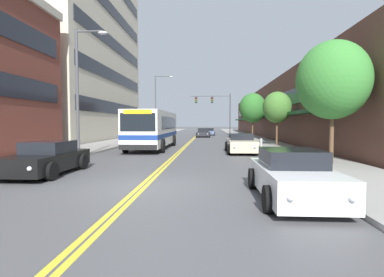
% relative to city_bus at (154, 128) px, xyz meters
% --- Properties ---
extents(ground_plane, '(240.00, 240.00, 0.00)m').
position_rel_city_bus_xyz_m(ground_plane, '(2.42, 22.20, -1.69)').
color(ground_plane, '#4C4C4F').
extents(sidewalk_left, '(4.00, 106.00, 0.14)m').
position_rel_city_bus_xyz_m(sidewalk_left, '(-5.08, 22.20, -1.62)').
color(sidewalk_left, gray).
rests_on(sidewalk_left, ground_plane).
extents(sidewalk_right, '(4.00, 106.00, 0.14)m').
position_rel_city_bus_xyz_m(sidewalk_right, '(9.92, 22.20, -1.62)').
color(sidewalk_right, gray).
rests_on(sidewalk_right, ground_plane).
extents(centre_line, '(0.34, 106.00, 0.01)m').
position_rel_city_bus_xyz_m(centre_line, '(2.42, 22.20, -1.69)').
color(centre_line, yellow).
rests_on(centre_line, ground_plane).
extents(office_tower_left, '(12.08, 24.82, 23.66)m').
position_rel_city_bus_xyz_m(office_tower_left, '(-13.31, 12.96, 10.14)').
color(office_tower_left, beige).
rests_on(office_tower_left, ground_plane).
extents(storefront_row_right, '(9.10, 68.00, 7.24)m').
position_rel_city_bus_xyz_m(storefront_row_right, '(16.14, 22.20, 1.92)').
color(storefront_row_right, brown).
rests_on(storefront_row_right, ground_plane).
extents(city_bus, '(2.90, 10.85, 2.99)m').
position_rel_city_bus_xyz_m(city_bus, '(0.00, 0.00, 0.00)').
color(city_bus, silver).
rests_on(city_bus, ground_plane).
extents(car_navy_parked_left_near, '(2.07, 4.37, 1.20)m').
position_rel_city_bus_xyz_m(car_navy_parked_left_near, '(-1.96, 18.90, -1.13)').
color(car_navy_parked_left_near, '#19234C').
rests_on(car_navy_parked_left_near, ground_plane).
extents(car_silver_parked_left_mid, '(2.11, 4.40, 1.28)m').
position_rel_city_bus_xyz_m(car_silver_parked_left_mid, '(-1.96, 11.60, -1.09)').
color(car_silver_parked_left_mid, '#B7B7BC').
rests_on(car_silver_parked_left_mid, ground_plane).
extents(car_black_parked_left_far, '(2.03, 4.48, 1.34)m').
position_rel_city_bus_xyz_m(car_black_parked_left_far, '(-1.98, -12.66, -1.07)').
color(car_black_parked_left_far, black).
rests_on(car_black_parked_left_far, ground_plane).
extents(car_white_parked_right_foreground, '(2.01, 4.32, 1.36)m').
position_rel_city_bus_xyz_m(car_white_parked_right_foreground, '(6.87, -16.17, -1.06)').
color(car_white_parked_right_foreground, white).
rests_on(car_white_parked_right_foreground, ground_plane).
extents(car_champagne_parked_right_mid, '(2.07, 4.84, 1.37)m').
position_rel_city_bus_xyz_m(car_champagne_parked_right_mid, '(6.79, -3.28, -1.04)').
color(car_champagne_parked_right_mid, beige).
rests_on(car_champagne_parked_right_mid, ground_plane).
extents(car_charcoal_moving_lead, '(2.11, 4.16, 1.35)m').
position_rel_city_bus_xyz_m(car_charcoal_moving_lead, '(3.63, 20.33, -1.07)').
color(car_charcoal_moving_lead, '#232328').
rests_on(car_charcoal_moving_lead, ground_plane).
extents(car_slate_blue_moving_second, '(2.06, 4.89, 1.20)m').
position_rel_city_bus_xyz_m(car_slate_blue_moving_second, '(4.48, 27.93, -1.13)').
color(car_slate_blue_moving_second, '#475675').
rests_on(car_slate_blue_moving_second, ground_plane).
extents(traffic_signal_mast, '(6.08, 0.38, 6.49)m').
position_rel_city_bus_xyz_m(traffic_signal_mast, '(5.57, 20.65, 2.93)').
color(traffic_signal_mast, '#47474C').
rests_on(traffic_signal_mast, ground_plane).
extents(street_lamp_left_near, '(1.87, 0.28, 7.35)m').
position_rel_city_bus_xyz_m(street_lamp_left_near, '(-2.63, -7.80, 2.67)').
color(street_lamp_left_near, '#47474C').
rests_on(street_lamp_left_near, ground_plane).
extents(street_lamp_left_far, '(2.56, 0.28, 8.62)m').
position_rel_city_bus_xyz_m(street_lamp_left_far, '(-2.54, 16.60, 3.41)').
color(street_lamp_left_far, '#47474C').
rests_on(street_lamp_left_far, ground_plane).
extents(street_tree_right_near, '(3.32, 3.32, 5.77)m').
position_rel_city_bus_xyz_m(street_tree_right_near, '(10.34, -9.98, 2.38)').
color(street_tree_right_near, brown).
rests_on(street_tree_right_near, sidewalk_right).
extents(street_tree_right_mid, '(2.45, 2.45, 4.65)m').
position_rel_city_bus_xyz_m(street_tree_right_mid, '(10.41, 1.92, 1.74)').
color(street_tree_right_mid, brown).
rests_on(street_tree_right_mid, sidewalk_right).
extents(street_tree_right_far, '(3.24, 3.24, 5.57)m').
position_rel_city_bus_xyz_m(street_tree_right_far, '(9.79, 12.37, 2.23)').
color(street_tree_right_far, brown).
rests_on(street_tree_right_far, sidewalk_right).
extents(fire_hydrant, '(0.28, 0.20, 0.83)m').
position_rel_city_bus_xyz_m(fire_hydrant, '(8.37, -2.25, -1.14)').
color(fire_hydrant, '#B7B7BC').
rests_on(fire_hydrant, sidewalk_right).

